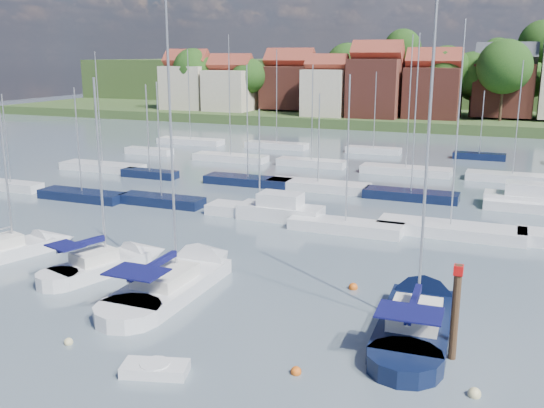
% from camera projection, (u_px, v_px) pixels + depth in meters
% --- Properties ---
extents(ground, '(260.00, 260.00, 0.00)m').
position_uv_depth(ground, '(392.00, 180.00, 66.27)').
color(ground, '#4F5E6C').
rests_on(ground, ground).
extents(sailboat_left, '(5.25, 9.81, 13.00)m').
position_uv_depth(sailboat_left, '(113.00, 263.00, 38.54)').
color(sailboat_left, silver).
rests_on(sailboat_left, ground).
extents(sailboat_centre, '(3.53, 13.34, 18.03)m').
position_uv_depth(sailboat_centre, '(188.00, 276.00, 36.42)').
color(sailboat_centre, silver).
rests_on(sailboat_centre, ground).
extents(sailboat_navy, '(3.86, 12.75, 17.43)m').
position_uv_depth(sailboat_navy, '(420.00, 313.00, 31.21)').
color(sailboat_navy, black).
rests_on(sailboat_navy, ground).
extents(sailboat_far, '(5.02, 9.46, 12.24)m').
position_uv_depth(sailboat_far, '(21.00, 249.00, 41.45)').
color(sailboat_far, silver).
rests_on(sailboat_far, ground).
extents(tender, '(3.06, 2.03, 0.61)m').
position_uv_depth(tender, '(155.00, 369.00, 25.84)').
color(tender, silver).
rests_on(tender, ground).
extents(timber_piling, '(0.40, 0.40, 6.68)m').
position_uv_depth(timber_piling, '(454.00, 331.00, 26.91)').
color(timber_piling, '#4C331E').
rests_on(timber_piling, ground).
extents(buoy_b, '(0.42, 0.42, 0.42)m').
position_uv_depth(buoy_b, '(69.00, 344.00, 28.56)').
color(buoy_b, beige).
rests_on(buoy_b, ground).
extents(buoy_c, '(0.46, 0.46, 0.46)m').
position_uv_depth(buoy_c, '(107.00, 305.00, 33.06)').
color(buoy_c, '#D85914').
rests_on(buoy_c, ground).
extents(buoy_d, '(0.47, 0.47, 0.47)m').
position_uv_depth(buoy_d, '(296.00, 374.00, 25.91)').
color(buoy_d, '#D85914').
rests_on(buoy_d, ground).
extents(buoy_e, '(0.53, 0.53, 0.53)m').
position_uv_depth(buoy_e, '(353.00, 289.00, 35.31)').
color(buoy_e, '#D85914').
rests_on(buoy_e, ground).
extents(buoy_f, '(0.53, 0.53, 0.53)m').
position_uv_depth(buoy_f, '(474.00, 396.00, 24.21)').
color(buoy_f, beige).
rests_on(buoy_f, ground).
extents(marina_field, '(79.62, 41.41, 15.93)m').
position_uv_depth(marina_field, '(402.00, 186.00, 61.11)').
color(marina_field, silver).
rests_on(marina_field, ground).
extents(far_shore_town, '(212.46, 90.00, 22.27)m').
position_uv_depth(far_shore_town, '(478.00, 91.00, 147.66)').
color(far_shore_town, '#364B25').
rests_on(far_shore_town, ground).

